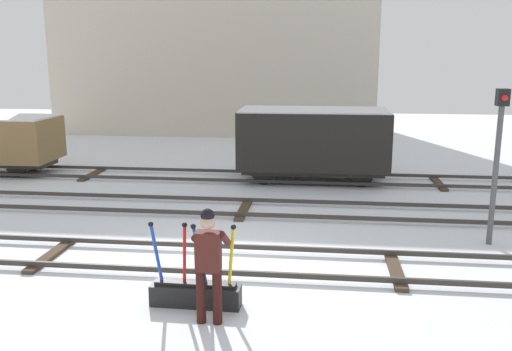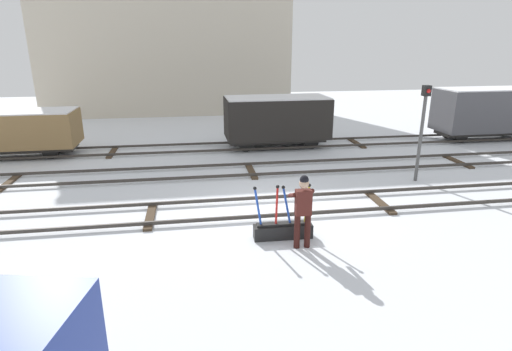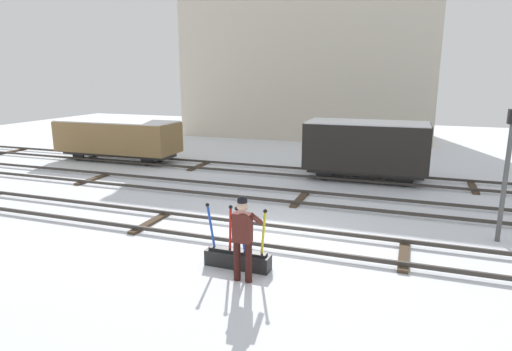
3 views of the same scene
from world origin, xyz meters
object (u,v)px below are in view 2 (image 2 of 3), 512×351
signal_post (423,123)px  switch_lever_frame (283,229)px  rail_worker (303,207)px  freight_car_near_switch (487,111)px  freight_car_mid_siding (277,119)px  freight_car_back_track (1,131)px

signal_post → switch_lever_frame: bearing=-147.0°
rail_worker → freight_car_near_switch: size_ratio=0.36×
rail_worker → freight_car_mid_siding: (1.43, 10.09, 0.31)m
freight_car_back_track → switch_lever_frame: bearing=-43.3°
rail_worker → freight_car_back_track: size_ratio=0.30×
freight_car_mid_siding → freight_car_back_track: bearing=179.2°
signal_post → freight_car_back_track: signal_post is taller
freight_car_back_track → freight_car_near_switch: freight_car_near_switch is taller
rail_worker → freight_car_mid_siding: size_ratio=0.38×
switch_lever_frame → freight_car_near_switch: bearing=37.6°
freight_car_near_switch → signal_post: bearing=-141.3°
freight_car_back_track → freight_car_mid_siding: bearing=-0.6°
signal_post → freight_car_mid_siding: 7.07m
signal_post → freight_car_back_track: 17.18m
switch_lever_frame → signal_post: 7.18m
rail_worker → switch_lever_frame: bearing=123.6°
freight_car_near_switch → switch_lever_frame: bearing=-144.1°
switch_lever_frame → signal_post: (5.81, 3.77, 1.88)m
freight_car_mid_siding → freight_car_near_switch: bearing=-0.8°
switch_lever_frame → freight_car_mid_siding: size_ratio=0.32×
switch_lever_frame → freight_car_near_switch: size_ratio=0.30×
switch_lever_frame → freight_car_mid_siding: (1.79, 9.53, 1.13)m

